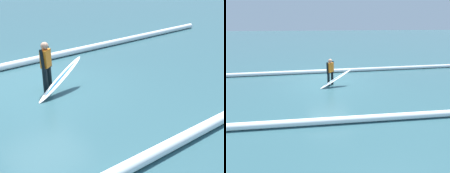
{
  "view_description": "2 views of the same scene",
  "coord_description": "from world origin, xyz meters",
  "views": [
    {
      "loc": [
        3.59,
        8.06,
        3.56
      ],
      "look_at": [
        -0.59,
        2.81,
        0.77
      ],
      "focal_mm": 48.89,
      "sensor_mm": 36.0,
      "label": 1
    },
    {
      "loc": [
        0.79,
        10.55,
        3.39
      ],
      "look_at": [
        -0.17,
        2.99,
        0.76
      ],
      "focal_mm": 30.47,
      "sensor_mm": 36.0,
      "label": 2
    }
  ],
  "objects": [
    {
      "name": "wave_crest_foreground",
      "position": [
        0.06,
        -2.19,
        0.13
      ],
      "size": [
        21.46,
        1.24,
        0.25
      ],
      "primitive_type": "cylinder",
      "rotation": [
        0.0,
        1.57,
        0.05
      ],
      "color": "white",
      "rests_on": "ground_plane"
    },
    {
      "name": "surfboard",
      "position": [
        -0.33,
        0.77,
        0.43
      ],
      "size": [
        1.81,
        0.84,
        0.88
      ],
      "color": "white",
      "rests_on": "ground_plane"
    },
    {
      "name": "wave_crest_midground",
      "position": [
        -0.21,
        4.73,
        0.13
      ],
      "size": [
        25.79,
        0.34,
        0.25
      ],
      "primitive_type": "cylinder",
      "rotation": [
        0.0,
        1.57,
        -0.0
      ],
      "color": "white",
      "rests_on": "ground_plane"
    },
    {
      "name": "ground_plane",
      "position": [
        0.0,
        0.0,
        0.0
      ],
      "size": [
        129.63,
        129.63,
        0.0
      ],
      "primitive_type": "plane",
      "color": "#305860"
    },
    {
      "name": "surfer",
      "position": [
        -0.07,
        0.45,
        0.83
      ],
      "size": [
        0.43,
        0.46,
        1.47
      ],
      "rotation": [
        0.0,
        0.0,
        0.67
      ],
      "color": "black",
      "rests_on": "ground_plane"
    }
  ]
}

